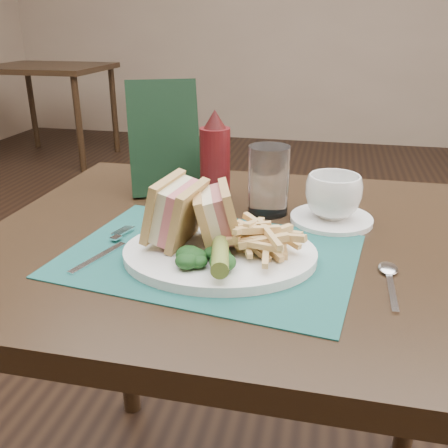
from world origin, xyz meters
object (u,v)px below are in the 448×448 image
(sandwich_half_a, at_px, (163,209))
(coffee_cup, at_px, (333,196))
(saucer, at_px, (331,219))
(ketchup_bottle, at_px, (215,157))
(placemat, at_px, (210,255))
(sandwich_half_b, at_px, (204,216))
(table_main, at_px, (241,403))
(table_bg_left, at_px, (53,113))
(drinking_glass, at_px, (269,180))
(check_presenter, at_px, (164,138))
(plate, at_px, (220,254))

(sandwich_half_a, xyz_separation_m, coffee_cup, (0.26, 0.18, -0.02))
(saucer, height_order, coffee_cup, coffee_cup)
(sandwich_half_a, relative_size, ketchup_bottle, 0.57)
(placemat, distance_m, sandwich_half_b, 0.07)
(table_main, bearing_deg, sandwich_half_a, -141.54)
(sandwich_half_a, xyz_separation_m, sandwich_half_b, (0.07, -0.00, -0.01))
(table_bg_left, relative_size, saucer, 6.00)
(sandwich_half_a, xyz_separation_m, drinking_glass, (0.14, 0.20, -0.01))
(table_bg_left, distance_m, placemat, 3.67)
(table_main, xyz_separation_m, check_presenter, (-0.20, 0.19, 0.49))
(saucer, bearing_deg, sandwich_half_a, -145.32)
(coffee_cup, bearing_deg, check_presenter, 164.36)
(table_main, height_order, check_presenter, check_presenter)
(table_main, distance_m, drinking_glass, 0.45)
(table_bg_left, height_order, coffee_cup, coffee_cup)
(plate, bearing_deg, ketchup_bottle, 96.72)
(table_main, bearing_deg, sandwich_half_b, -117.60)
(plate, bearing_deg, placemat, 149.27)
(sandwich_half_b, relative_size, coffee_cup, 0.93)
(drinking_glass, xyz_separation_m, ketchup_bottle, (-0.11, 0.04, 0.03))
(plate, distance_m, saucer, 0.26)
(coffee_cup, xyz_separation_m, drinking_glass, (-0.12, 0.02, 0.02))
(saucer, distance_m, ketchup_bottle, 0.26)
(plate, height_order, ketchup_bottle, ketchup_bottle)
(saucer, xyz_separation_m, check_presenter, (-0.35, 0.10, 0.11))
(placemat, xyz_separation_m, plate, (0.02, -0.01, 0.01))
(sandwich_half_a, bearing_deg, ketchup_bottle, 90.92)
(plate, xyz_separation_m, ketchup_bottle, (-0.07, 0.26, 0.08))
(sandwich_half_a, height_order, ketchup_bottle, ketchup_bottle)
(coffee_cup, bearing_deg, drinking_glass, 169.80)
(plate, height_order, sandwich_half_b, sandwich_half_b)
(saucer, relative_size, ketchup_bottle, 0.81)
(table_bg_left, relative_size, drinking_glass, 6.92)
(table_bg_left, xyz_separation_m, saucer, (2.25, -2.82, 0.38))
(table_main, relative_size, saucer, 6.00)
(plate, distance_m, coffee_cup, 0.26)
(plate, distance_m, sandwich_half_a, 0.11)
(saucer, bearing_deg, coffee_cup, 0.00)
(placemat, bearing_deg, sandwich_half_a, 174.77)
(sandwich_half_b, bearing_deg, placemat, -46.65)
(table_main, relative_size, check_presenter, 3.77)
(drinking_glass, bearing_deg, sandwich_half_b, -109.92)
(table_main, height_order, sandwich_half_b, sandwich_half_b)
(sandwich_half_a, bearing_deg, table_bg_left, 130.64)
(table_bg_left, bearing_deg, sandwich_half_a, -56.38)
(coffee_cup, distance_m, drinking_glass, 0.12)
(sandwich_half_b, bearing_deg, table_bg_left, 107.54)
(plate, xyz_separation_m, sandwich_half_a, (-0.09, 0.01, 0.06))
(plate, distance_m, drinking_glass, 0.23)
(saucer, bearing_deg, placemat, -134.42)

